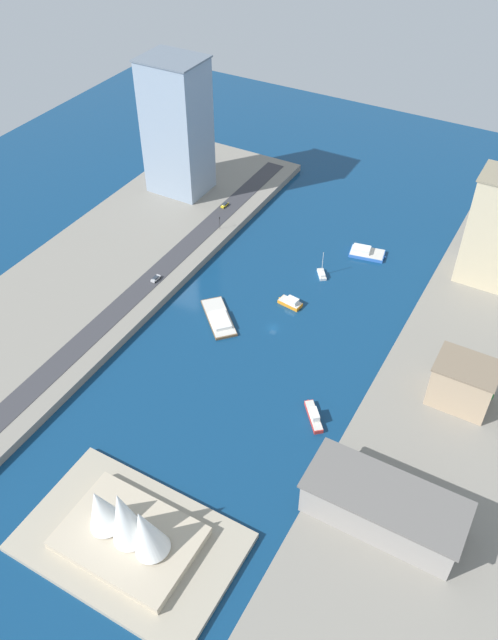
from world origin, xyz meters
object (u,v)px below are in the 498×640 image
(barge_flat_brown, at_px, (219,318))
(opera_landmark, at_px, (126,526))
(tower_tall_glass, at_px, (177,127))
(traffic_light_waterfront, at_px, (220,221))
(carpark_squat_concrete, at_px, (384,506))
(apartment_midrise_tan, at_px, (463,383))
(sailboat_small_white, at_px, (322,274))
(sedan_silver, at_px, (156,278))
(water_taxi_orange, at_px, (290,302))
(taxi_yellow_cab, at_px, (225,205))
(tugboat_red, at_px, (314,416))
(catamaran_blue, at_px, (366,252))

(barge_flat_brown, bearing_deg, opera_landmark, 106.28)
(tower_tall_glass, relative_size, traffic_light_waterfront, 10.14)
(carpark_squat_concrete, bearing_deg, apartment_midrise_tan, -97.18)
(sailboat_small_white, height_order, sedan_silver, sailboat_small_white)
(water_taxi_orange, height_order, sedan_silver, sedan_silver)
(taxi_yellow_cab, distance_m, opera_landmark, 179.17)
(apartment_midrise_tan, distance_m, traffic_light_waterfront, 136.86)
(tugboat_red, relative_size, water_taxi_orange, 1.16)
(water_taxi_orange, height_order, tower_tall_glass, tower_tall_glass)
(tugboat_red, height_order, barge_flat_brown, tugboat_red)
(tugboat_red, xyz_separation_m, catamaran_blue, (19.78, -98.39, -0.16))
(carpark_squat_concrete, distance_m, sedan_silver, 137.52)
(taxi_yellow_cab, height_order, traffic_light_waterfront, traffic_light_waterfront)
(tugboat_red, distance_m, apartment_midrise_tan, 51.68)
(sedan_silver, bearing_deg, catamaran_blue, -136.75)
(catamaran_blue, bearing_deg, carpark_squat_concrete, 113.25)
(tower_tall_glass, xyz_separation_m, carpark_squat_concrete, (-156.79, 129.38, -26.66))
(catamaran_blue, relative_size, barge_flat_brown, 0.72)
(tower_tall_glass, distance_m, traffic_light_waterfront, 51.77)
(tower_tall_glass, height_order, apartment_midrise_tan, tower_tall_glass)
(tugboat_red, relative_size, taxi_yellow_cab, 2.73)
(taxi_yellow_cab, bearing_deg, sedan_silver, 94.01)
(tower_tall_glass, bearing_deg, carpark_squat_concrete, 140.47)
(taxi_yellow_cab, bearing_deg, apartment_midrise_tan, 153.23)
(water_taxi_orange, height_order, apartment_midrise_tan, apartment_midrise_tan)
(barge_flat_brown, height_order, tower_tall_glass, tower_tall_glass)
(catamaran_blue, height_order, sailboat_small_white, sailboat_small_white)
(tugboat_red, bearing_deg, water_taxi_orange, -55.87)
(catamaran_blue, xyz_separation_m, sedan_silver, (69.72, 65.58, 3.06))
(tugboat_red, relative_size, carpark_squat_concrete, 0.28)
(apartment_midrise_tan, bearing_deg, opera_landmark, 55.17)
(opera_landmark, bearing_deg, catamaran_blue, -92.39)
(tower_tall_glass, distance_m, opera_landmark, 197.59)
(barge_flat_brown, relative_size, carpark_squat_concrete, 0.51)
(sedan_silver, bearing_deg, carpark_squat_concrete, 154.13)
(barge_flat_brown, bearing_deg, taxi_yellow_cab, -60.72)
(sailboat_small_white, bearing_deg, taxi_yellow_cab, -20.09)
(tower_tall_glass, bearing_deg, tugboat_red, 140.19)
(barge_flat_brown, bearing_deg, tugboat_red, 153.37)
(barge_flat_brown, xyz_separation_m, apartment_midrise_tan, (-96.01, -1.82, 11.07))
(tower_tall_glass, distance_m, taxi_yellow_cab, 43.22)
(apartment_midrise_tan, bearing_deg, traffic_light_waterfront, -21.58)
(barge_flat_brown, height_order, apartment_midrise_tan, apartment_midrise_tan)
(tower_tall_glass, xyz_separation_m, opera_landmark, (-95.90, 170.68, -26.71))
(tugboat_red, xyz_separation_m, opera_landmark, (26.74, 68.45, 8.22))
(catamaran_blue, relative_size, tower_tall_glass, 0.26)
(catamaran_blue, bearing_deg, water_taxi_orange, 73.70)
(water_taxi_orange, xyz_separation_m, carpark_squat_concrete, (-68.07, 77.19, 8.32))
(sailboat_small_white, relative_size, opera_landmark, 0.31)
(sedan_silver, bearing_deg, barge_flat_brown, 171.23)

